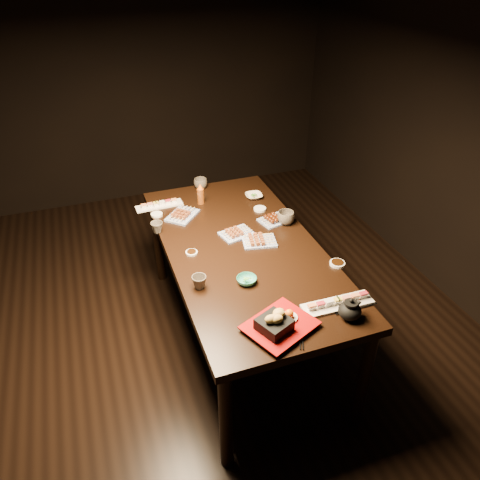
# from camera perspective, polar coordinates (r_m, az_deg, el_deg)

# --- Properties ---
(ground) EXTENTS (5.00, 5.00, 0.00)m
(ground) POSITION_cam_1_polar(r_m,az_deg,el_deg) (3.15, -5.10, -14.95)
(ground) COLOR black
(ground) RESTS_ON ground
(dining_table) EXTENTS (1.17, 1.92, 0.75)m
(dining_table) POSITION_cam_1_polar(r_m,az_deg,el_deg) (3.07, 0.31, -6.66)
(dining_table) COLOR black
(dining_table) RESTS_ON ground
(sushi_platter_near) EXTENTS (0.38, 0.11, 0.05)m
(sushi_platter_near) POSITION_cam_1_polar(r_m,az_deg,el_deg) (2.46, 11.84, -7.36)
(sushi_platter_near) COLOR white
(sushi_platter_near) RESTS_ON dining_table
(sushi_platter_far) EXTENTS (0.33, 0.10, 0.04)m
(sushi_platter_far) POSITION_cam_1_polar(r_m,az_deg,el_deg) (3.31, -9.85, 4.37)
(sushi_platter_far) COLOR white
(sushi_platter_far) RESTS_ON dining_table
(yakitori_plate_center) EXTENTS (0.23, 0.19, 0.05)m
(yakitori_plate_center) POSITION_cam_1_polar(r_m,az_deg,el_deg) (2.94, -0.42, 1.07)
(yakitori_plate_center) COLOR #828EB6
(yakitori_plate_center) RESTS_ON dining_table
(yakitori_plate_right) EXTENTS (0.23, 0.18, 0.05)m
(yakitori_plate_right) POSITION_cam_1_polar(r_m,az_deg,el_deg) (2.87, 2.37, 0.13)
(yakitori_plate_right) COLOR #828EB6
(yakitori_plate_right) RESTS_ON dining_table
(yakitori_plate_left) EXTENTS (0.26, 0.27, 0.06)m
(yakitori_plate_left) POSITION_cam_1_polar(r_m,az_deg,el_deg) (3.16, -7.06, 3.31)
(yakitori_plate_left) COLOR #828EB6
(yakitori_plate_left) RESTS_ON dining_table
(tsukune_plate) EXTENTS (0.23, 0.19, 0.05)m
(tsukune_plate) POSITION_cam_1_polar(r_m,az_deg,el_deg) (3.10, 4.29, 2.73)
(tsukune_plate) COLOR #828EB6
(tsukune_plate) RESTS_ON dining_table
(edamame_bowl_green) EXTENTS (0.12, 0.12, 0.03)m
(edamame_bowl_green) POSITION_cam_1_polar(r_m,az_deg,el_deg) (2.55, 0.80, -4.93)
(edamame_bowl_green) COLOR teal
(edamame_bowl_green) RESTS_ON dining_table
(edamame_bowl_cream) EXTENTS (0.13, 0.13, 0.03)m
(edamame_bowl_cream) POSITION_cam_1_polar(r_m,az_deg,el_deg) (3.38, 1.70, 5.39)
(edamame_bowl_cream) COLOR beige
(edamame_bowl_cream) RESTS_ON dining_table
(tempura_tray) EXTENTS (0.40, 0.36, 0.12)m
(tempura_tray) POSITION_cam_1_polar(r_m,az_deg,el_deg) (2.26, 4.93, -9.62)
(tempura_tray) COLOR black
(tempura_tray) RESTS_ON dining_table
(teacup_near_left) EXTENTS (0.09, 0.09, 0.07)m
(teacup_near_left) POSITION_cam_1_polar(r_m,az_deg,el_deg) (2.52, -4.99, -5.13)
(teacup_near_left) COLOR #4E453B
(teacup_near_left) RESTS_ON dining_table
(teacup_mid_right) EXTENTS (0.13, 0.13, 0.09)m
(teacup_mid_right) POSITION_cam_1_polar(r_m,az_deg,el_deg) (3.06, 5.61, 2.71)
(teacup_mid_right) COLOR #4E453B
(teacup_mid_right) RESTS_ON dining_table
(teacup_far_left) EXTENTS (0.09, 0.09, 0.07)m
(teacup_far_left) POSITION_cam_1_polar(r_m,az_deg,el_deg) (3.01, -10.09, 1.53)
(teacup_far_left) COLOR #4E453B
(teacup_far_left) RESTS_ON dining_table
(teacup_far_right) EXTENTS (0.12, 0.12, 0.08)m
(teacup_far_right) POSITION_cam_1_polar(r_m,az_deg,el_deg) (3.51, -4.83, 6.87)
(teacup_far_right) COLOR #4E453B
(teacup_far_right) RESTS_ON dining_table
(teapot) EXTENTS (0.17, 0.17, 0.11)m
(teapot) POSITION_cam_1_polar(r_m,az_deg,el_deg) (2.38, 13.27, -8.15)
(teapot) COLOR black
(teapot) RESTS_ON dining_table
(condiment_bottle) EXTENTS (0.06, 0.06, 0.15)m
(condiment_bottle) POSITION_cam_1_polar(r_m,az_deg,el_deg) (3.29, -4.84, 5.65)
(condiment_bottle) COLOR #6C320E
(condiment_bottle) RESTS_ON dining_table
(sauce_dish_west) EXTENTS (0.09, 0.09, 0.01)m
(sauce_dish_west) POSITION_cam_1_polar(r_m,az_deg,el_deg) (2.80, -5.92, -1.53)
(sauce_dish_west) COLOR white
(sauce_dish_west) RESTS_ON dining_table
(sauce_dish_east) EXTENTS (0.10, 0.10, 0.01)m
(sauce_dish_east) POSITION_cam_1_polar(r_m,az_deg,el_deg) (3.23, 2.44, 3.81)
(sauce_dish_east) COLOR white
(sauce_dish_east) RESTS_ON dining_table
(sauce_dish_se) EXTENTS (0.10, 0.10, 0.02)m
(sauce_dish_se) POSITION_cam_1_polar(r_m,az_deg,el_deg) (2.75, 11.78, -2.82)
(sauce_dish_se) COLOR white
(sauce_dish_se) RESTS_ON dining_table
(sauce_dish_nw) EXTENTS (0.10, 0.10, 0.01)m
(sauce_dish_nw) POSITION_cam_1_polar(r_m,az_deg,el_deg) (3.21, -10.12, 3.08)
(sauce_dish_nw) COLOR white
(sauce_dish_nw) RESTS_ON dining_table
(chopsticks_near) EXTENTS (0.11, 0.22, 0.01)m
(chopsticks_near) POSITION_cam_1_polar(r_m,az_deg,el_deg) (2.29, 7.43, -11.00)
(chopsticks_near) COLOR black
(chopsticks_near) RESTS_ON dining_table
(chopsticks_se) EXTENTS (0.24, 0.03, 0.01)m
(chopsticks_se) POSITION_cam_1_polar(r_m,az_deg,el_deg) (2.47, 13.95, -8.07)
(chopsticks_se) COLOR black
(chopsticks_se) RESTS_ON dining_table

